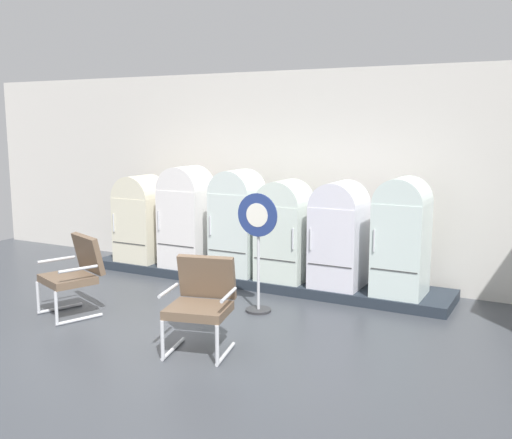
% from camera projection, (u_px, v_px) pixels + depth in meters
% --- Properties ---
extents(ground, '(12.00, 10.00, 0.05)m').
position_uv_depth(ground, '(124.00, 353.00, 6.12)').
color(ground, '#3D4147').
extents(back_wall, '(11.76, 0.12, 3.08)m').
position_uv_depth(back_wall, '(279.00, 174.00, 9.06)').
color(back_wall, silver).
rests_on(back_wall, ground).
extents(display_plinth, '(5.52, 0.95, 0.14)m').
position_uv_depth(display_plinth, '(259.00, 278.00, 8.75)').
color(display_plinth, '#242C36').
rests_on(display_plinth, ground).
extents(refrigerator_0, '(0.69, 0.64, 1.37)m').
position_uv_depth(refrigerator_0, '(141.00, 216.00, 9.46)').
color(refrigerator_0, beige).
rests_on(refrigerator_0, display_plinth).
extents(refrigerator_1, '(0.70, 0.62, 1.54)m').
position_uv_depth(refrigerator_1, '(186.00, 214.00, 9.03)').
color(refrigerator_1, white).
rests_on(refrigerator_1, display_plinth).
extents(refrigerator_2, '(0.66, 0.63, 1.52)m').
position_uv_depth(refrigerator_2, '(237.00, 219.00, 8.62)').
color(refrigerator_2, silver).
rests_on(refrigerator_2, display_plinth).
extents(refrigerator_3, '(0.67, 0.64, 1.40)m').
position_uv_depth(refrigerator_3, '(284.00, 228.00, 8.29)').
color(refrigerator_3, silver).
rests_on(refrigerator_3, display_plinth).
extents(refrigerator_4, '(0.65, 0.69, 1.42)m').
position_uv_depth(refrigerator_4, '(339.00, 231.00, 7.95)').
color(refrigerator_4, white).
rests_on(refrigerator_4, display_plinth).
extents(refrigerator_5, '(0.63, 0.67, 1.51)m').
position_uv_depth(refrigerator_5, '(402.00, 233.00, 7.54)').
color(refrigerator_5, silver).
rests_on(refrigerator_5, display_plinth).
extents(armchair_left, '(0.81, 0.82, 0.97)m').
position_uv_depth(armchair_left, '(75.00, 271.00, 7.23)').
color(armchair_left, silver).
rests_on(armchair_left, ground).
extents(armchair_right, '(0.77, 0.77, 0.97)m').
position_uv_depth(armchair_right, '(201.00, 299.00, 6.07)').
color(armchair_right, silver).
rests_on(armchair_right, ground).
extents(sign_stand, '(0.53, 0.32, 1.49)m').
position_uv_depth(sign_stand, '(258.00, 250.00, 7.27)').
color(sign_stand, '#2D2D30').
rests_on(sign_stand, ground).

